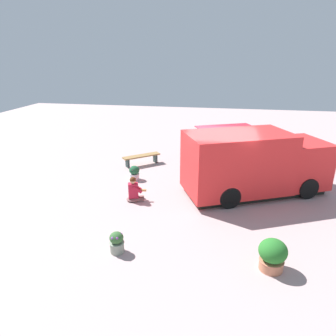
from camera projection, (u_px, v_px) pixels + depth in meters
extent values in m
plane|color=#B69B9A|center=(218.00, 193.00, 11.69)|extent=(40.00, 40.00, 0.00)
cube|color=red|center=(237.00, 162.00, 11.12)|extent=(3.41, 4.23, 2.16)
cube|color=red|center=(299.00, 162.00, 11.80)|extent=(2.47, 2.27, 1.72)
cube|color=black|center=(318.00, 153.00, 11.87)|extent=(1.52, 0.71, 0.65)
cube|color=black|center=(225.00, 151.00, 12.03)|extent=(0.86, 1.87, 0.76)
cube|color=#F62232|center=(224.00, 126.00, 11.98)|extent=(1.46, 2.27, 0.03)
cube|color=black|center=(254.00, 190.00, 11.72)|extent=(3.58, 5.26, 0.22)
cylinder|color=black|center=(308.00, 188.00, 11.15)|extent=(0.52, 0.80, 0.78)
cylinder|color=black|center=(279.00, 171.00, 12.83)|extent=(0.52, 0.80, 0.78)
cylinder|color=black|center=(229.00, 197.00, 10.44)|extent=(0.52, 0.80, 0.78)
cylinder|color=black|center=(210.00, 178.00, 12.13)|extent=(0.52, 0.80, 0.78)
ellipsoid|color=#815B59|center=(134.00, 199.00, 11.08)|extent=(0.57, 0.63, 0.11)
cube|color=#815B59|center=(139.00, 200.00, 11.01)|extent=(0.21, 0.38, 0.11)
cube|color=#815B59|center=(139.00, 197.00, 11.20)|extent=(0.21, 0.38, 0.11)
cube|color=red|center=(133.00, 191.00, 10.96)|extent=(0.31, 0.40, 0.56)
sphere|color=#D4AD81|center=(133.00, 181.00, 10.83)|extent=(0.22, 0.22, 0.22)
sphere|color=#572C15|center=(133.00, 180.00, 10.82)|extent=(0.23, 0.23, 0.23)
cube|color=red|center=(137.00, 190.00, 10.85)|extent=(0.19, 0.36, 0.29)
cube|color=red|center=(137.00, 187.00, 11.05)|extent=(0.19, 0.36, 0.29)
cylinder|color=#E29E5A|center=(142.00, 190.00, 11.00)|extent=(0.14, 0.32, 0.09)
cube|color=red|center=(142.00, 190.00, 11.00)|extent=(0.09, 0.27, 0.02)
cylinder|color=gray|center=(117.00, 247.00, 8.15)|extent=(0.37, 0.37, 0.30)
torus|color=gray|center=(117.00, 243.00, 8.10)|extent=(0.40, 0.40, 0.04)
ellipsoid|color=#386534|center=(117.00, 238.00, 8.05)|extent=(0.37, 0.37, 0.31)
sphere|color=purple|center=(117.00, 238.00, 7.90)|extent=(0.08, 0.08, 0.08)
sphere|color=purple|center=(121.00, 234.00, 8.07)|extent=(0.07, 0.07, 0.07)
sphere|color=purple|center=(113.00, 238.00, 7.92)|extent=(0.08, 0.08, 0.08)
sphere|color=purple|center=(121.00, 234.00, 8.13)|extent=(0.08, 0.08, 0.08)
cylinder|color=silver|center=(135.00, 177.00, 12.93)|extent=(0.38, 0.38, 0.26)
torus|color=silver|center=(135.00, 174.00, 12.89)|extent=(0.41, 0.41, 0.04)
ellipsoid|color=#1E5333|center=(134.00, 170.00, 12.83)|extent=(0.43, 0.43, 0.37)
sphere|color=#DB4493|center=(131.00, 168.00, 12.78)|extent=(0.08, 0.08, 0.08)
sphere|color=#DC4095|center=(139.00, 169.00, 12.84)|extent=(0.08, 0.08, 0.08)
sphere|color=#F4358E|center=(133.00, 171.00, 12.65)|extent=(0.07, 0.07, 0.07)
cylinder|color=#C07454|center=(271.00, 264.00, 7.50)|extent=(0.58, 0.58, 0.27)
torus|color=#C67053|center=(272.00, 260.00, 7.46)|extent=(0.60, 0.60, 0.04)
ellipsoid|color=#287328|center=(273.00, 251.00, 7.36)|extent=(0.69, 0.69, 0.59)
sphere|color=#D13E9E|center=(271.00, 241.00, 7.58)|extent=(0.07, 0.07, 0.07)
sphere|color=#D1329C|center=(285.00, 247.00, 7.33)|extent=(0.06, 0.06, 0.06)
sphere|color=#E23898|center=(271.00, 240.00, 7.56)|extent=(0.09, 0.09, 0.09)
cube|color=olive|center=(142.00, 156.00, 14.54)|extent=(1.47, 1.66, 0.06)
cube|color=#233634|center=(128.00, 163.00, 14.29)|extent=(0.31, 0.28, 0.42)
cube|color=#233634|center=(155.00, 158.00, 14.96)|extent=(0.31, 0.28, 0.42)
cylinder|color=black|center=(190.00, 148.00, 16.02)|extent=(0.55, 0.55, 0.74)
ellipsoid|color=black|center=(190.00, 140.00, 15.88)|extent=(0.56, 0.56, 0.12)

